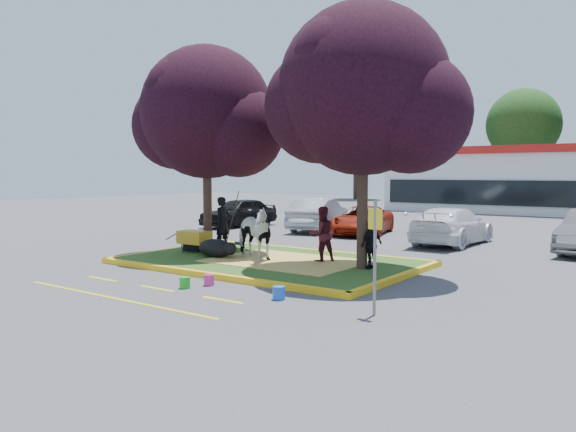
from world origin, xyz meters
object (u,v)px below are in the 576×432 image
Objects in this scene: cow at (251,233)px; bucket_pink at (209,280)px; sign_post at (375,246)px; bucket_green at (185,283)px; car_silver at (319,214)px; wheelbarrow at (195,238)px; bucket_blue at (279,293)px; calf at (216,248)px; handler at (223,223)px; car_black at (239,212)px.

cow is 7.01× the size of bucket_pink.
bucket_green is at bearing -166.90° from sign_post.
cow is 0.86× the size of sign_post.
sign_post is at bearing 112.52° from car_silver.
wheelbarrow reaches higher than bucket_blue.
car_silver is at bearing 108.14° from calf.
bucket_blue is (5.58, -4.45, -0.86)m from handler.
cow reaches higher than bucket_blue.
bucket_pink is 0.06× the size of car_black.
car_silver is (-1.26, 9.21, 0.13)m from wheelbarrow.
bucket_blue is (2.21, -0.23, 0.01)m from bucket_pink.
car_black is (-8.74, 12.11, 0.58)m from bucket_green.
car_silver reaches higher than calf.
bucket_pink is (2.25, -2.67, -0.29)m from calf.
handler is at bearing 129.44° from calf.
bucket_green is at bearing -172.46° from bucket_blue.
bucket_green is 1.00× the size of bucket_pink.
bucket_pink is (-4.42, 0.25, -1.16)m from sign_post.
bucket_pink is 0.93× the size of bucket_blue.
calf is 1.29m from wheelbarrow.
sign_post reaches higher than car_silver.
calf is 9.89m from car_silver.
handler is at bearing 85.92° from car_silver.
bucket_pink is 14.64m from car_black.
sign_post reaches higher than cow.
cow is 1.47× the size of calf.
cow is at bearing 18.98° from calf.
handler reaches higher than wheelbarrow.
cow reaches higher than car_black.
wheelbarrow is 4.85m from bucket_green.
car_silver is at bearing 9.39° from handler.
sign_post reaches higher than handler.
car_silver is at bearing 135.62° from sign_post.
cow reaches higher than calf.
sign_post reaches higher than bucket_blue.
wheelbarrow is (-2.33, 0.04, -0.31)m from cow.
handler is (-1.12, 1.55, 0.58)m from calf.
calf is 0.73× the size of handler.
bucket_pink is at bearing -45.72° from car_black.
car_silver is at bearing 109.40° from bucket_green.
sign_post is at bearing -22.98° from wheelbarrow.
sign_post reaches higher than calf.
car_black reaches higher than bucket_green.
handler is 0.95× the size of wheelbarrow.
handler is 5.78m from bucket_green.
wheelbarrow reaches higher than bucket_green.
cow is at bearing -119.45° from handler.
car_silver is (-2.48, 9.56, 0.33)m from calf.
bucket_blue is at bearing -30.24° from wheelbarrow.
car_silver is (-4.50, 12.78, 0.62)m from bucket_green.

